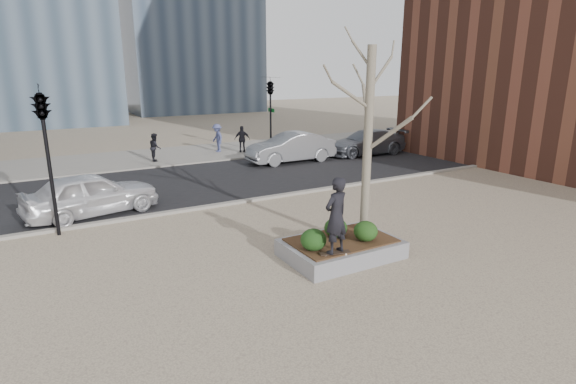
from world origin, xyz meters
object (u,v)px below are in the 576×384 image
skateboard (335,254)px  police_car (92,194)px  planter (341,249)px  skateboarder (336,216)px

skateboard → police_car: 9.11m
planter → skateboarder: skateboarder is taller
skateboarder → planter: bearing=-148.3°
skateboard → police_car: police_car is taller
police_car → skateboard: bearing=-161.8°
planter → skateboarder: (-0.71, -0.70, 1.25)m
skateboard → police_car: bearing=135.4°
planter → skateboard: bearing=-135.2°
planter → police_car: police_car is taller
planter → skateboard: size_ratio=3.85×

